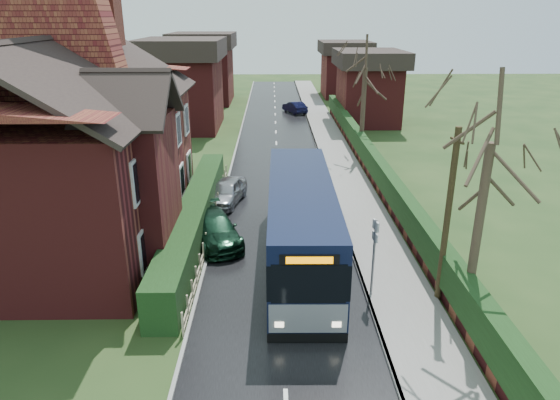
{
  "coord_description": "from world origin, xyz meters",
  "views": [
    {
      "loc": [
        -0.32,
        -16.25,
        9.55
      ],
      "look_at": [
        0.01,
        4.47,
        1.8
      ],
      "focal_mm": 32.0,
      "sensor_mm": 36.0,
      "label": 1
    }
  ],
  "objects_px": {
    "brick_house": "(76,142)",
    "bus_stop_sign": "(374,247)",
    "telegraph_pole": "(447,218)",
    "bus": "(301,225)",
    "car_silver": "(226,192)",
    "car_green": "(214,229)"
  },
  "relations": [
    {
      "from": "brick_house",
      "to": "car_green",
      "type": "distance_m",
      "value": 6.97
    },
    {
      "from": "bus_stop_sign",
      "to": "telegraph_pole",
      "type": "xyz_separation_m",
      "value": [
        2.32,
        -0.27,
        1.19
      ]
    },
    {
      "from": "bus_stop_sign",
      "to": "telegraph_pole",
      "type": "height_order",
      "value": "telegraph_pole"
    },
    {
      "from": "bus_stop_sign",
      "to": "bus",
      "type": "bearing_deg",
      "value": 120.35
    },
    {
      "from": "car_silver",
      "to": "telegraph_pole",
      "type": "xyz_separation_m",
      "value": [
        8.32,
        -9.81,
        2.51
      ]
    },
    {
      "from": "bus",
      "to": "brick_house",
      "type": "bearing_deg",
      "value": 164.7
    },
    {
      "from": "car_silver",
      "to": "brick_house",
      "type": "bearing_deg",
      "value": -132.36
    },
    {
      "from": "brick_house",
      "to": "bus_stop_sign",
      "type": "relative_size",
      "value": 4.88
    },
    {
      "from": "telegraph_pole",
      "to": "car_green",
      "type": "bearing_deg",
      "value": 141.36
    },
    {
      "from": "car_silver",
      "to": "bus_stop_sign",
      "type": "xyz_separation_m",
      "value": [
        6.0,
        -9.55,
        1.32
      ]
    },
    {
      "from": "bus",
      "to": "car_green",
      "type": "bearing_deg",
      "value": 152.83
    },
    {
      "from": "brick_house",
      "to": "car_green",
      "type": "height_order",
      "value": "brick_house"
    },
    {
      "from": "car_green",
      "to": "telegraph_pole",
      "type": "distance_m",
      "value": 10.09
    },
    {
      "from": "car_green",
      "to": "bus_stop_sign",
      "type": "relative_size",
      "value": 1.48
    },
    {
      "from": "car_silver",
      "to": "car_green",
      "type": "distance_m",
      "value": 4.86
    },
    {
      "from": "brick_house",
      "to": "telegraph_pole",
      "type": "distance_m",
      "value": 15.41
    },
    {
      "from": "bus",
      "to": "telegraph_pole",
      "type": "distance_m",
      "value": 5.79
    },
    {
      "from": "bus",
      "to": "telegraph_pole",
      "type": "bearing_deg",
      "value": -31.76
    },
    {
      "from": "car_green",
      "to": "bus_stop_sign",
      "type": "bearing_deg",
      "value": -56.97
    },
    {
      "from": "brick_house",
      "to": "bus_stop_sign",
      "type": "height_order",
      "value": "brick_house"
    },
    {
      "from": "car_green",
      "to": "bus_stop_sign",
      "type": "distance_m",
      "value": 7.81
    },
    {
      "from": "car_silver",
      "to": "telegraph_pole",
      "type": "bearing_deg",
      "value": -36.6
    }
  ]
}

